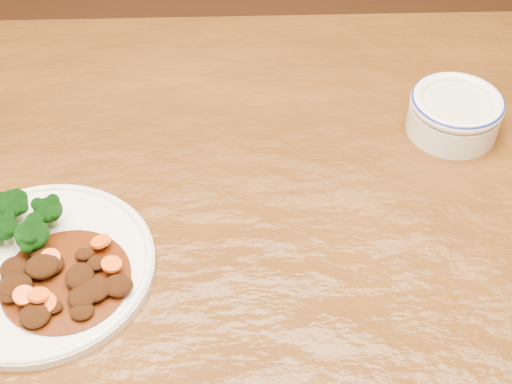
{
  "coord_description": "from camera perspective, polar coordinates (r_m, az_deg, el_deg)",
  "views": [
    {
      "loc": [
        -0.02,
        -0.52,
        1.35
      ],
      "look_at": [
        0.02,
        0.04,
        0.77
      ],
      "focal_mm": 50.0,
      "sensor_mm": 36.0,
      "label": 1
    }
  ],
  "objects": [
    {
      "name": "mince_stew",
      "position": [
        0.76,
        -15.49,
        -6.99
      ],
      "size": [
        0.14,
        0.13,
        0.02
      ],
      "color": "#4E2008",
      "rests_on": "dinner_plate"
    },
    {
      "name": "broccoli_florets",
      "position": [
        0.81,
        -19.42,
        -2.32
      ],
      "size": [
        0.11,
        0.09,
        0.04
      ],
      "color": "#789B50",
      "rests_on": "dinner_plate"
    },
    {
      "name": "dining_table",
      "position": [
        0.86,
        -1.0,
        -6.83
      ],
      "size": [
        1.53,
        0.95,
        0.75
      ],
      "rotation": [
        0.0,
        0.0,
        -0.03
      ],
      "color": "#572E0F",
      "rests_on": "ground"
    },
    {
      "name": "dip_bowl",
      "position": [
        0.94,
        15.62,
        6.17
      ],
      "size": [
        0.12,
        0.12,
        0.05
      ],
      "rotation": [
        0.0,
        0.0,
        -0.03
      ],
      "color": "silver",
      "rests_on": "dining_table"
    },
    {
      "name": "dinner_plate",
      "position": [
        0.79,
        -16.84,
        -5.76
      ],
      "size": [
        0.24,
        0.24,
        0.02
      ],
      "rotation": [
        0.0,
        0.0,
        -0.27
      ],
      "color": "white",
      "rests_on": "dining_table"
    }
  ]
}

